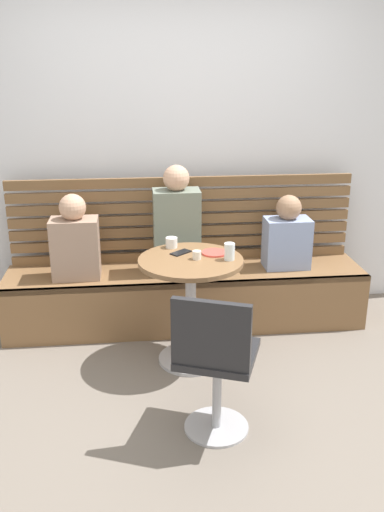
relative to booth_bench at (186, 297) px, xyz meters
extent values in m
plane|color=#70665B|center=(0.00, -1.20, -0.22)|extent=(8.00, 8.00, 0.00)
cube|color=silver|center=(0.00, 0.44, 1.23)|extent=(5.20, 0.10, 2.90)
cube|color=brown|center=(0.00, 0.00, 0.00)|extent=(2.70, 0.52, 0.44)
cube|color=brown|center=(0.00, -0.24, 0.20)|extent=(2.70, 0.04, 0.04)
cube|color=brown|center=(0.00, 0.24, 0.26)|extent=(2.65, 0.04, 0.07)
cube|color=brown|center=(0.00, 0.24, 0.36)|extent=(2.65, 0.04, 0.07)
cube|color=brown|center=(0.00, 0.24, 0.46)|extent=(2.65, 0.04, 0.07)
cube|color=brown|center=(0.00, 0.24, 0.56)|extent=(2.65, 0.04, 0.07)
cube|color=brown|center=(0.00, 0.24, 0.66)|extent=(2.65, 0.04, 0.07)
cube|color=brown|center=(0.00, 0.24, 0.75)|extent=(2.65, 0.04, 0.07)
cube|color=brown|center=(0.00, 0.24, 0.85)|extent=(2.65, 0.04, 0.07)
cylinder|color=#ADADB2|center=(-0.02, -0.56, -0.21)|extent=(0.44, 0.44, 0.02)
cylinder|color=#ADADB2|center=(-0.02, -0.56, 0.15)|extent=(0.07, 0.07, 0.69)
cylinder|color=brown|center=(-0.02, -0.56, 0.50)|extent=(0.68, 0.68, 0.03)
cylinder|color=#ADADB2|center=(0.04, -1.31, -0.21)|extent=(0.36, 0.36, 0.02)
cylinder|color=#ADADB2|center=(0.04, -1.31, 0.00)|extent=(0.05, 0.05, 0.45)
cube|color=#232326|center=(0.04, -1.31, 0.25)|extent=(0.52, 0.52, 0.04)
cube|color=#232326|center=(-0.02, -1.47, 0.45)|extent=(0.39, 0.18, 0.36)
cube|color=slate|center=(-0.07, 0.00, 0.53)|extent=(0.34, 0.22, 0.62)
sphere|color=tan|center=(-0.07, 0.00, 0.93)|extent=(0.19, 0.19, 0.19)
cube|color=#8C9EC6|center=(0.77, 0.01, 0.41)|extent=(0.34, 0.22, 0.38)
sphere|color=#A37A5B|center=(0.77, 0.01, 0.69)|extent=(0.19, 0.19, 0.19)
cube|color=#9E7F6B|center=(-0.80, -0.04, 0.44)|extent=(0.34, 0.22, 0.44)
sphere|color=tan|center=(-0.80, -0.04, 0.75)|extent=(0.19, 0.19, 0.19)
cylinder|color=white|center=(0.22, -0.60, 0.57)|extent=(0.07, 0.07, 0.11)
cylinder|color=silver|center=(0.02, -0.57, 0.55)|extent=(0.06, 0.06, 0.05)
cylinder|color=white|center=(-0.13, -0.32, 0.55)|extent=(0.08, 0.08, 0.07)
cylinder|color=#DB4C42|center=(0.14, -0.48, 0.52)|extent=(0.17, 0.17, 0.01)
cube|color=black|center=(-0.08, -0.45, 0.52)|extent=(0.15, 0.14, 0.01)
camera|label=1|loc=(-0.37, -3.85, 1.72)|focal=38.46mm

